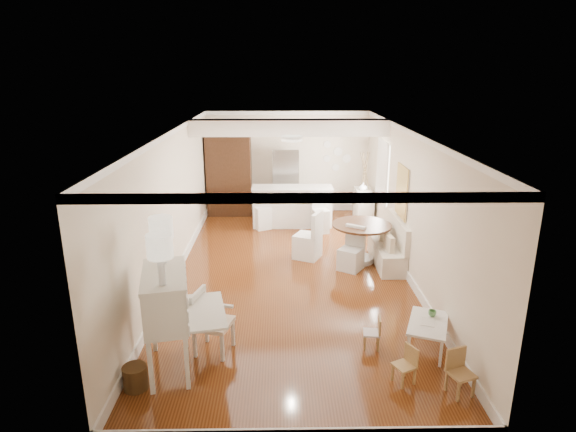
{
  "coord_description": "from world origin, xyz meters",
  "views": [
    {
      "loc": [
        -0.2,
        -8.76,
        3.89
      ],
      "look_at": [
        -0.05,
        0.3,
        1.11
      ],
      "focal_mm": 30.0,
      "sensor_mm": 36.0,
      "label": 1
    }
  ],
  "objects_px": {
    "pantry_cabinet": "(229,173)",
    "secretary_bureau": "(167,322)",
    "kids_chair_b": "(372,332)",
    "slip_chair_near": "(351,249)",
    "slip_chair_far": "(307,235)",
    "bar_stool_right": "(320,214)",
    "wicker_basket": "(135,377)",
    "kids_chair_a": "(404,365)",
    "breakfast_counter": "(292,206)",
    "kids_table": "(427,335)",
    "kids_chair_c": "(461,373)",
    "bar_stool_left": "(262,211)",
    "sideboard": "(363,206)",
    "fridge": "(299,182)",
    "dining_table": "(361,243)",
    "gustavian_armchair": "(213,322)"
  },
  "relations": [
    {
      "from": "kids_chair_c",
      "to": "dining_table",
      "type": "distance_m",
      "value": 4.36
    },
    {
      "from": "secretary_bureau",
      "to": "pantry_cabinet",
      "type": "bearing_deg",
      "value": 77.2
    },
    {
      "from": "wicker_basket",
      "to": "kids_chair_c",
      "type": "xyz_separation_m",
      "value": [
        4.07,
        -0.18,
        0.14
      ]
    },
    {
      "from": "kids_chair_b",
      "to": "kids_chair_c",
      "type": "distance_m",
      "value": 1.4
    },
    {
      "from": "slip_chair_far",
      "to": "bar_stool_right",
      "type": "xyz_separation_m",
      "value": [
        0.41,
        1.67,
        -0.05
      ]
    },
    {
      "from": "kids_table",
      "to": "kids_chair_c",
      "type": "xyz_separation_m",
      "value": [
        0.12,
        -1.02,
        0.08
      ]
    },
    {
      "from": "kids_chair_c",
      "to": "bar_stool_left",
      "type": "distance_m",
      "value": 7.09
    },
    {
      "from": "bar_stool_left",
      "to": "bar_stool_right",
      "type": "xyz_separation_m",
      "value": [
        1.45,
        -0.32,
        0.01
      ]
    },
    {
      "from": "secretary_bureau",
      "to": "kids_chair_b",
      "type": "height_order",
      "value": "secretary_bureau"
    },
    {
      "from": "breakfast_counter",
      "to": "bar_stool_left",
      "type": "height_order",
      "value": "breakfast_counter"
    },
    {
      "from": "kids_chair_b",
      "to": "breakfast_counter",
      "type": "xyz_separation_m",
      "value": [
        -1.01,
        5.74,
        0.27
      ]
    },
    {
      "from": "kids_table",
      "to": "fridge",
      "type": "bearing_deg",
      "value": 103.18
    },
    {
      "from": "kids_chair_b",
      "to": "slip_chair_near",
      "type": "xyz_separation_m",
      "value": [
        0.1,
        2.86,
        0.19
      ]
    },
    {
      "from": "bar_stool_right",
      "to": "kids_table",
      "type": "bearing_deg",
      "value": -90.14
    },
    {
      "from": "kids_chair_b",
      "to": "fridge",
      "type": "xyz_separation_m",
      "value": [
        -0.81,
        6.79,
        0.65
      ]
    },
    {
      "from": "slip_chair_far",
      "to": "pantry_cabinet",
      "type": "xyz_separation_m",
      "value": [
        -1.97,
        3.31,
        0.63
      ]
    },
    {
      "from": "gustavian_armchair",
      "to": "dining_table",
      "type": "distance_m",
      "value": 4.23
    },
    {
      "from": "dining_table",
      "to": "kids_chair_b",
      "type": "bearing_deg",
      "value": -96.35
    },
    {
      "from": "bar_stool_left",
      "to": "pantry_cabinet",
      "type": "height_order",
      "value": "pantry_cabinet"
    },
    {
      "from": "pantry_cabinet",
      "to": "secretary_bureau",
      "type": "bearing_deg",
      "value": -90.79
    },
    {
      "from": "sideboard",
      "to": "slip_chair_near",
      "type": "bearing_deg",
      "value": -103.54
    },
    {
      "from": "gustavian_armchair",
      "to": "breakfast_counter",
      "type": "relative_size",
      "value": 0.45
    },
    {
      "from": "breakfast_counter",
      "to": "sideboard",
      "type": "xyz_separation_m",
      "value": [
        1.87,
        0.23,
        -0.07
      ]
    },
    {
      "from": "gustavian_armchair",
      "to": "pantry_cabinet",
      "type": "bearing_deg",
      "value": 19.26
    },
    {
      "from": "secretary_bureau",
      "to": "slip_chair_far",
      "type": "relative_size",
      "value": 1.36
    },
    {
      "from": "kids_chair_c",
      "to": "slip_chair_near",
      "type": "bearing_deg",
      "value": 82.04
    },
    {
      "from": "slip_chair_far",
      "to": "kids_chair_a",
      "type": "bearing_deg",
      "value": 38.46
    },
    {
      "from": "fridge",
      "to": "breakfast_counter",
      "type": "bearing_deg",
      "value": -100.78
    },
    {
      "from": "kids_table",
      "to": "slip_chair_far",
      "type": "relative_size",
      "value": 0.83
    },
    {
      "from": "secretary_bureau",
      "to": "breakfast_counter",
      "type": "xyz_separation_m",
      "value": [
        1.8,
        6.2,
        -0.19
      ]
    },
    {
      "from": "slip_chair_far",
      "to": "bar_stool_left",
      "type": "bearing_deg",
      "value": -127.13
    },
    {
      "from": "kids_chair_c",
      "to": "pantry_cabinet",
      "type": "distance_m",
      "value": 8.71
    },
    {
      "from": "sideboard",
      "to": "secretary_bureau",
      "type": "bearing_deg",
      "value": -119.48
    },
    {
      "from": "slip_chair_near",
      "to": "pantry_cabinet",
      "type": "relative_size",
      "value": 0.38
    },
    {
      "from": "kids_chair_a",
      "to": "kids_chair_b",
      "type": "height_order",
      "value": "kids_chair_a"
    },
    {
      "from": "kids_chair_a",
      "to": "fridge",
      "type": "xyz_separation_m",
      "value": [
        -1.07,
        7.61,
        0.64
      ]
    },
    {
      "from": "fridge",
      "to": "bar_stool_left",
      "type": "bearing_deg",
      "value": -126.76
    },
    {
      "from": "kids_chair_a",
      "to": "slip_chair_near",
      "type": "xyz_separation_m",
      "value": [
        -0.17,
        3.68,
        0.19
      ]
    },
    {
      "from": "kids_chair_b",
      "to": "sideboard",
      "type": "bearing_deg",
      "value": 179.17
    },
    {
      "from": "kids_chair_b",
      "to": "bar_stool_left",
      "type": "distance_m",
      "value": 5.78
    },
    {
      "from": "breakfast_counter",
      "to": "kids_table",
      "type": "bearing_deg",
      "value": -72.71
    },
    {
      "from": "kids_table",
      "to": "sideboard",
      "type": "height_order",
      "value": "sideboard"
    },
    {
      "from": "gustavian_armchair",
      "to": "kids_chair_b",
      "type": "bearing_deg",
      "value": -73.06
    },
    {
      "from": "wicker_basket",
      "to": "kids_chair_a",
      "type": "bearing_deg",
      "value": 0.97
    },
    {
      "from": "kids_table",
      "to": "slip_chair_far",
      "type": "xyz_separation_m",
      "value": [
        -1.53,
        3.56,
        0.3
      ]
    },
    {
      "from": "slip_chair_near",
      "to": "sideboard",
      "type": "xyz_separation_m",
      "value": [
        0.76,
        3.11,
        -0.0
      ]
    },
    {
      "from": "wicker_basket",
      "to": "slip_chair_far",
      "type": "xyz_separation_m",
      "value": [
        2.42,
        4.39,
        0.36
      ]
    },
    {
      "from": "kids_chair_a",
      "to": "pantry_cabinet",
      "type": "xyz_separation_m",
      "value": [
        -2.97,
        7.64,
        0.89
      ]
    },
    {
      "from": "slip_chair_far",
      "to": "dining_table",
      "type": "bearing_deg",
      "value": 102.49
    },
    {
      "from": "kids_chair_c",
      "to": "kids_table",
      "type": "bearing_deg",
      "value": 76.98
    }
  ]
}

